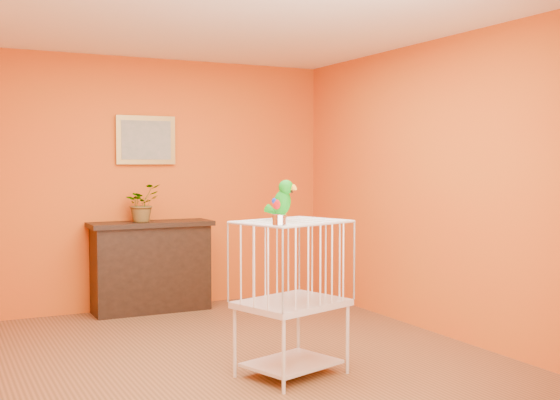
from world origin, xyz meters
TOP-DOWN VIEW (x-y plane):
  - ground at (0.00, 0.00)m, footprint 4.50×4.50m
  - room_shell at (0.00, 0.00)m, footprint 4.50×4.50m
  - console_cabinet at (-0.01, 2.03)m, footprint 1.24×0.45m
  - potted_plant at (-0.10, 2.04)m, footprint 0.47×0.49m
  - framed_picture at (0.00, 2.22)m, footprint 0.62×0.04m
  - birdcage at (0.27, -0.53)m, footprint 0.85×0.74m
  - feed_cup at (0.03, -0.81)m, footprint 0.10×0.10m
  - parrot at (0.23, -0.46)m, footprint 0.19×0.25m

SIDE VIEW (x-z plane):
  - ground at x=0.00m, z-range 0.00..0.00m
  - console_cabinet at x=-0.01m, z-range 0.00..0.92m
  - birdcage at x=0.27m, z-range 0.02..1.12m
  - potted_plant at x=-0.10m, z-range 0.92..1.22m
  - feed_cup at x=0.03m, z-range 1.11..1.17m
  - parrot at x=0.23m, z-range 1.10..1.40m
  - room_shell at x=0.00m, z-range -0.67..3.83m
  - framed_picture at x=0.00m, z-range 1.50..2.00m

